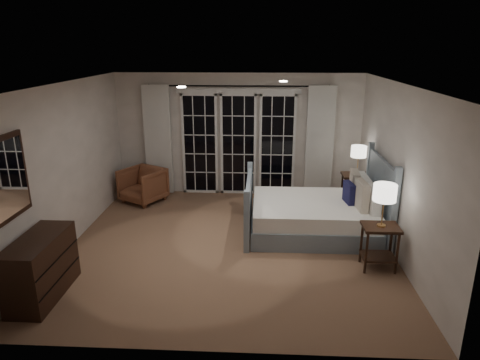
{
  "coord_description": "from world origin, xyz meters",
  "views": [
    {
      "loc": [
        0.49,
        -6.15,
        3.04
      ],
      "look_at": [
        0.16,
        0.07,
        1.05
      ],
      "focal_mm": 32.0,
      "sensor_mm": 36.0,
      "label": 1
    }
  ],
  "objects_px": {
    "lamp_right": "(359,152)",
    "lamp_left": "(385,193)",
    "nightstand_right": "(356,186)",
    "nightstand_left": "(380,241)",
    "bed": "(316,214)",
    "armchair": "(143,185)",
    "dresser": "(41,267)"
  },
  "relations": [
    {
      "from": "lamp_right",
      "to": "lamp_left",
      "type": "bearing_deg",
      "value": -93.31
    },
    {
      "from": "nightstand_right",
      "to": "nightstand_left",
      "type": "bearing_deg",
      "value": -93.31
    },
    {
      "from": "bed",
      "to": "lamp_right",
      "type": "bearing_deg",
      "value": 52.0
    },
    {
      "from": "nightstand_left",
      "to": "lamp_left",
      "type": "bearing_deg",
      "value": -14.04
    },
    {
      "from": "lamp_right",
      "to": "armchair",
      "type": "relative_size",
      "value": 0.72
    },
    {
      "from": "lamp_left",
      "to": "bed",
      "type": "bearing_deg",
      "value": 121.83
    },
    {
      "from": "armchair",
      "to": "nightstand_left",
      "type": "bearing_deg",
      "value": -1.93
    },
    {
      "from": "lamp_left",
      "to": "lamp_right",
      "type": "xyz_separation_m",
      "value": [
        0.13,
        2.28,
        0.01
      ]
    },
    {
      "from": "lamp_right",
      "to": "nightstand_left",
      "type": "bearing_deg",
      "value": -93.31
    },
    {
      "from": "bed",
      "to": "lamp_left",
      "type": "bearing_deg",
      "value": -58.17
    },
    {
      "from": "nightstand_left",
      "to": "bed",
      "type": "bearing_deg",
      "value": 121.83
    },
    {
      "from": "lamp_right",
      "to": "armchair",
      "type": "height_order",
      "value": "lamp_right"
    },
    {
      "from": "nightstand_left",
      "to": "armchair",
      "type": "xyz_separation_m",
      "value": [
        -4.03,
        2.49,
        -0.08
      ]
    },
    {
      "from": "bed",
      "to": "dresser",
      "type": "xyz_separation_m",
      "value": [
        -3.65,
        -2.11,
        0.07
      ]
    },
    {
      "from": "bed",
      "to": "lamp_right",
      "type": "xyz_separation_m",
      "value": [
        0.86,
        1.11,
        0.81
      ]
    },
    {
      "from": "lamp_right",
      "to": "dresser",
      "type": "xyz_separation_m",
      "value": [
        -4.51,
        -3.21,
        -0.74
      ]
    },
    {
      "from": "nightstand_right",
      "to": "armchair",
      "type": "distance_m",
      "value": 4.17
    },
    {
      "from": "nightstand_left",
      "to": "dresser",
      "type": "relative_size",
      "value": 0.58
    },
    {
      "from": "nightstand_left",
      "to": "lamp_right",
      "type": "relative_size",
      "value": 1.18
    },
    {
      "from": "nightstand_left",
      "to": "lamp_left",
      "type": "distance_m",
      "value": 0.7
    },
    {
      "from": "lamp_right",
      "to": "armchair",
      "type": "bearing_deg",
      "value": 177.2
    },
    {
      "from": "nightstand_right",
      "to": "armchair",
      "type": "relative_size",
      "value": 0.92
    },
    {
      "from": "bed",
      "to": "dresser",
      "type": "bearing_deg",
      "value": -149.98
    },
    {
      "from": "nightstand_left",
      "to": "lamp_right",
      "type": "xyz_separation_m",
      "value": [
        0.13,
        2.28,
        0.71
      ]
    },
    {
      "from": "bed",
      "to": "nightstand_right",
      "type": "bearing_deg",
      "value": 52.0
    },
    {
      "from": "bed",
      "to": "armchair",
      "type": "distance_m",
      "value": 3.55
    },
    {
      "from": "bed",
      "to": "nightstand_right",
      "type": "relative_size",
      "value": 3.16
    },
    {
      "from": "nightstand_right",
      "to": "bed",
      "type": "bearing_deg",
      "value": -128.0
    },
    {
      "from": "bed",
      "to": "lamp_left",
      "type": "xyz_separation_m",
      "value": [
        0.73,
        -1.18,
        0.8
      ]
    },
    {
      "from": "armchair",
      "to": "dresser",
      "type": "xyz_separation_m",
      "value": [
        -0.35,
        -3.42,
        0.05
      ]
    },
    {
      "from": "bed",
      "to": "dresser",
      "type": "height_order",
      "value": "bed"
    },
    {
      "from": "lamp_right",
      "to": "armchair",
      "type": "distance_m",
      "value": 4.24
    }
  ]
}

